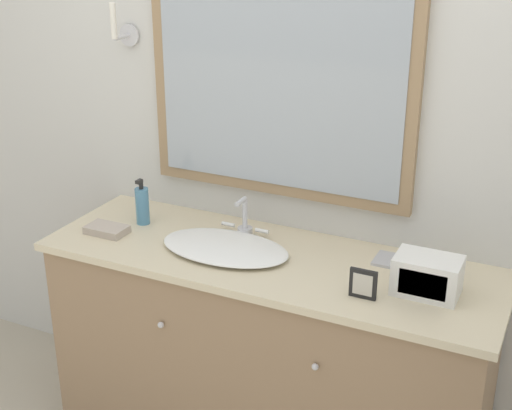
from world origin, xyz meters
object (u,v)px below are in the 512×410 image
at_px(soap_bottle, 142,205).
at_px(appliance_box, 427,276).
at_px(sink_basin, 226,246).

relative_size(soap_bottle, appliance_box, 0.89).
xyz_separation_m(soap_bottle, appliance_box, (1.19, -0.08, -0.01)).
bearing_deg(appliance_box, sink_basin, -179.86).
xyz_separation_m(sink_basin, appliance_box, (0.76, 0.00, 0.05)).
height_order(soap_bottle, appliance_box, soap_bottle).
bearing_deg(soap_bottle, sink_basin, -11.04).
relative_size(sink_basin, soap_bottle, 2.61).
bearing_deg(soap_bottle, appliance_box, -3.94).
bearing_deg(appliance_box, soap_bottle, 176.06).
distance_m(soap_bottle, appliance_box, 1.19).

